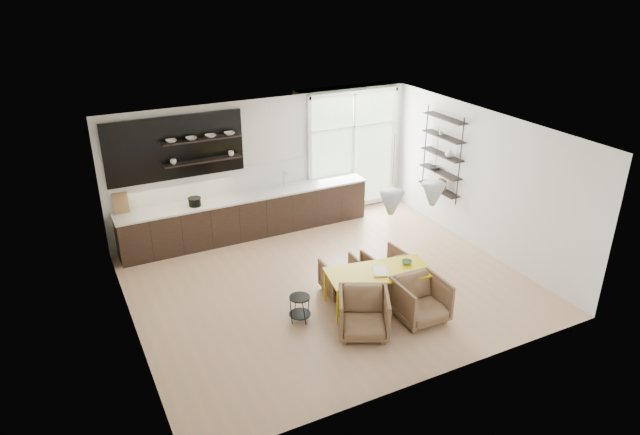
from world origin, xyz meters
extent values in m
cube|color=tan|center=(0.00, 0.00, -0.01)|extent=(7.00, 6.00, 0.01)
cube|color=silver|center=(0.00, 3.00, 1.45)|extent=(7.00, 0.02, 2.90)
cube|color=silver|center=(-3.50, 0.00, 1.45)|extent=(0.02, 6.00, 2.90)
cube|color=silver|center=(3.50, 0.00, 1.45)|extent=(0.02, 6.00, 2.90)
cube|color=white|center=(0.00, 0.00, 2.90)|extent=(7.00, 6.00, 0.01)
cube|color=#B2D1A5|center=(2.15, 2.97, 1.45)|extent=(2.20, 0.02, 2.70)
cube|color=silver|center=(2.15, 2.94, 1.45)|extent=(2.30, 0.08, 2.80)
cone|color=silver|center=(0.95, -0.50, 1.65)|extent=(0.44, 0.44, 0.42)
cone|color=silver|center=(1.85, -0.50, 1.65)|extent=(0.44, 0.44, 0.42)
cylinder|color=black|center=(0.95, -0.50, 2.46)|extent=(0.01, 0.01, 0.89)
cylinder|color=black|center=(1.85, -0.50, 2.46)|extent=(0.01, 0.01, 0.89)
cube|color=black|center=(-0.60, 2.67, 0.45)|extent=(5.50, 0.65, 0.90)
cube|color=silver|center=(-0.60, 2.67, 0.92)|extent=(5.54, 0.69, 0.04)
cube|color=silver|center=(-0.60, 2.98, 1.20)|extent=(5.50, 0.02, 0.55)
cube|color=black|center=(-1.95, 2.96, 2.10)|extent=(2.80, 0.06, 1.30)
cube|color=black|center=(-1.45, 2.82, 2.25)|extent=(1.60, 0.28, 0.03)
cube|color=black|center=(-1.45, 2.82, 1.80)|extent=(1.60, 0.28, 0.03)
cube|color=brown|center=(-3.15, 2.90, 1.15)|extent=(0.30, 0.10, 0.42)
cylinder|color=silver|center=(0.30, 2.77, 1.12)|extent=(0.02, 0.02, 0.40)
imported|color=white|center=(-2.05, 2.82, 2.29)|extent=(0.22, 0.22, 0.05)
imported|color=white|center=(-1.65, 2.82, 2.29)|extent=(0.22, 0.22, 0.05)
imported|color=white|center=(-1.25, 2.82, 2.29)|extent=(0.22, 0.22, 0.05)
imported|color=white|center=(-0.85, 2.82, 2.29)|extent=(0.22, 0.22, 0.05)
imported|color=white|center=(-2.05, 2.82, 1.86)|extent=(0.12, 0.12, 0.10)
imported|color=white|center=(-0.85, 2.82, 1.86)|extent=(0.12, 0.12, 0.10)
cylinder|color=black|center=(-1.75, 2.60, 1.02)|extent=(0.25, 0.25, 0.15)
cube|color=black|center=(3.36, 0.60, 1.70)|extent=(0.02, 0.02, 1.90)
cube|color=black|center=(3.36, 1.80, 1.70)|extent=(0.02, 0.02, 1.90)
cube|color=black|center=(3.36, 1.20, 0.90)|extent=(0.26, 1.20, 0.02)
cube|color=black|center=(3.36, 1.20, 1.30)|extent=(0.26, 1.20, 0.02)
cube|color=black|center=(3.36, 1.20, 1.70)|extent=(0.26, 1.20, 0.02)
cube|color=black|center=(3.36, 1.20, 2.10)|extent=(0.26, 1.20, 0.03)
cube|color=black|center=(3.36, 1.20, 2.50)|extent=(0.26, 1.20, 0.03)
imported|color=white|center=(3.36, 0.95, 1.81)|extent=(0.18, 0.18, 0.19)
imported|color=#333338|center=(3.36, 1.40, 1.34)|extent=(0.22, 0.22, 0.05)
imported|color=white|center=(3.36, 1.30, 2.16)|extent=(0.10, 0.10, 0.09)
cube|color=brown|center=(3.36, 1.10, 1.03)|extent=(0.10, 0.18, 0.24)
cube|color=#DABF07|center=(0.45, -0.98, 0.64)|extent=(1.91, 1.12, 0.03)
cube|color=#DABF07|center=(-0.46, -1.19, 0.31)|extent=(0.05, 0.05, 0.63)
cube|color=#DABF07|center=(-0.33, -0.47, 0.31)|extent=(0.05, 0.05, 0.63)
cube|color=#DABF07|center=(1.23, -1.49, 0.31)|extent=(0.05, 0.05, 0.63)
cube|color=#DABF07|center=(1.36, -0.77, 0.31)|extent=(0.05, 0.05, 0.63)
imported|color=brown|center=(0.08, -0.33, 0.31)|extent=(0.70, 0.72, 0.62)
imported|color=brown|center=(0.95, -0.40, 0.32)|extent=(0.74, 0.76, 0.65)
imported|color=brown|center=(-0.23, -1.61, 0.37)|extent=(1.07, 1.08, 0.74)
imported|color=brown|center=(0.84, -1.68, 0.37)|extent=(0.81, 0.83, 0.74)
cylinder|color=black|center=(-0.99, -0.83, 0.45)|extent=(0.35, 0.35, 0.02)
cylinder|color=black|center=(-0.99, -0.83, 0.13)|extent=(0.37, 0.37, 0.02)
cylinder|color=black|center=(-0.83, -0.82, 0.23)|extent=(0.02, 0.02, 0.45)
cylinder|color=black|center=(-1.00, -0.67, 0.23)|extent=(0.02, 0.02, 0.45)
cylinder|color=black|center=(-1.15, -0.84, 0.23)|extent=(0.02, 0.02, 0.45)
cylinder|color=black|center=(-0.98, -0.99, 0.23)|extent=(0.02, 0.02, 0.45)
imported|color=white|center=(0.34, -0.97, 0.67)|extent=(0.36, 0.40, 0.03)
imported|color=#4F8853|center=(1.03, -0.97, 0.68)|extent=(0.19, 0.19, 0.06)
camera|label=1|loc=(-4.29, -8.14, 5.51)|focal=32.00mm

